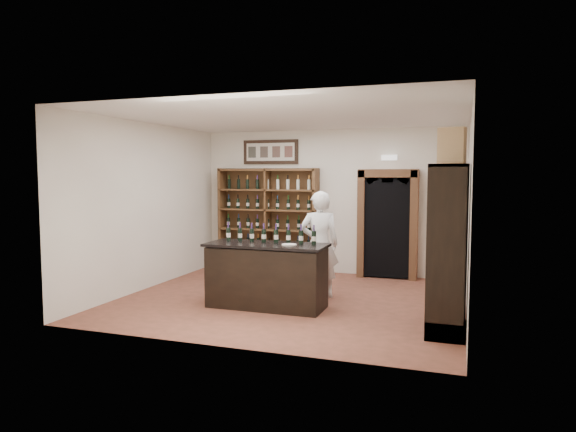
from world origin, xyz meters
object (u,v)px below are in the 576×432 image
object	(u,v)px
tasting_counter	(267,276)
counter_bottle_0	(228,234)
side_cabinet	(450,274)
shopkeeper	(319,244)
wine_crate	(452,146)
wine_shelf	(269,219)

from	to	relation	value
tasting_counter	counter_bottle_0	distance (m)	0.96
side_cabinet	shopkeeper	world-z (taller)	side_cabinet
tasting_counter	side_cabinet	world-z (taller)	side_cabinet
counter_bottle_0	side_cabinet	distance (m)	3.49
tasting_counter	wine_crate	world-z (taller)	wine_crate
tasting_counter	wine_crate	distance (m)	3.34
counter_bottle_0	wine_crate	distance (m)	3.67
wine_shelf	tasting_counter	size ratio (longest dim) A/B	1.17
shopkeeper	wine_crate	size ratio (longest dim) A/B	3.51
side_cabinet	shopkeeper	distance (m)	2.46
wine_shelf	shopkeeper	size ratio (longest dim) A/B	1.23
tasting_counter	counter_bottle_0	world-z (taller)	counter_bottle_0
tasting_counter	shopkeeper	size ratio (longest dim) A/B	1.05
tasting_counter	wine_crate	bearing A→B (deg)	2.12
wine_crate	tasting_counter	bearing A→B (deg)	-161.71
counter_bottle_0	wine_crate	bearing A→B (deg)	-0.77
tasting_counter	shopkeeper	bearing A→B (deg)	56.98
wine_shelf	tasting_counter	bearing A→B (deg)	-69.44
side_cabinet	wine_crate	world-z (taller)	wine_crate
side_cabinet	wine_crate	bearing A→B (deg)	93.95
side_cabinet	counter_bottle_0	bearing A→B (deg)	172.62
wine_crate	shopkeeper	bearing A→B (deg)	174.96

